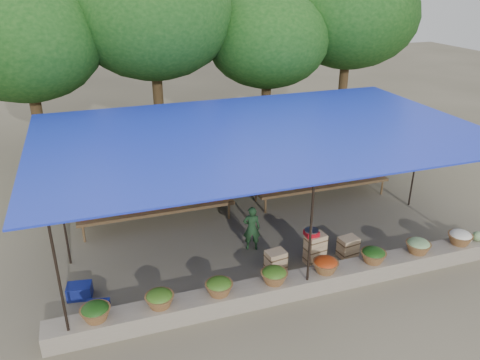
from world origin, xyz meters
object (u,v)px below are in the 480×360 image
object	(u,v)px
blue_crate_front	(98,309)
weighing_scale	(311,232)
crate_counter	(314,252)
vendor_seated	(252,228)
blue_crate_back	(80,291)

from	to	relation	value
blue_crate_front	weighing_scale	bearing A→B (deg)	16.39
crate_counter	vendor_seated	xyz separation A→B (m)	(-1.18, 1.06, 0.28)
vendor_seated	blue_crate_back	bearing A→B (deg)	25.15
crate_counter	weighing_scale	xyz separation A→B (m)	(-0.10, -0.00, 0.54)
crate_counter	blue_crate_front	distance (m)	4.98
blue_crate_front	blue_crate_back	world-z (taller)	blue_crate_back
weighing_scale	vendor_seated	size ratio (longest dim) A/B	0.29
crate_counter	vendor_seated	size ratio (longest dim) A/B	2.04
weighing_scale	crate_counter	bearing A→B (deg)	0.00
crate_counter	weighing_scale	bearing A→B (deg)	-180.00
blue_crate_front	crate_counter	bearing A→B (deg)	16.33
vendor_seated	blue_crate_front	distance (m)	4.04
vendor_seated	blue_crate_back	distance (m)	4.20
crate_counter	blue_crate_back	size ratio (longest dim) A/B	4.72
weighing_scale	vendor_seated	xyz separation A→B (m)	(-1.08, 1.06, -0.27)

